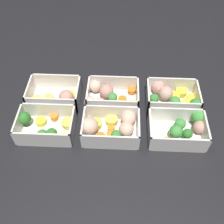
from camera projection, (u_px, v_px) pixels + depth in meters
ground_plane at (112, 116)px, 0.79m from camera, size 4.00×4.00×0.00m
container_near_left at (45, 126)px, 0.73m from camera, size 0.16×0.11×0.06m
container_near_center at (111, 127)px, 0.73m from camera, size 0.17×0.12×0.06m
container_near_right at (183, 128)px, 0.73m from camera, size 0.17×0.12×0.06m
container_far_left at (57, 96)px, 0.81m from camera, size 0.16×0.11×0.06m
container_far_center at (108, 97)px, 0.81m from camera, size 0.17×0.13×0.06m
container_far_right at (172, 97)px, 0.80m from camera, size 0.16×0.13×0.06m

